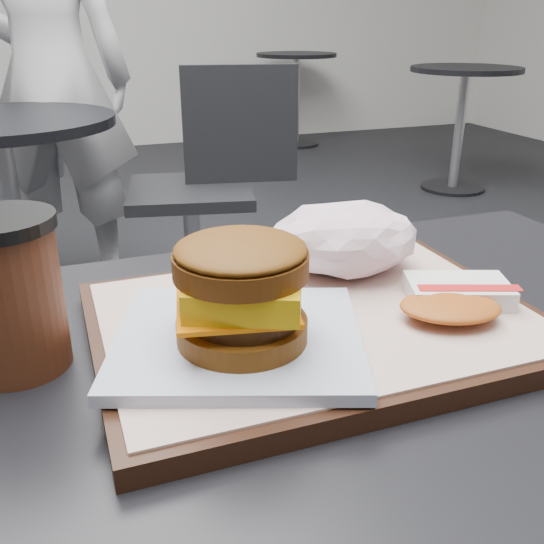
{
  "coord_description": "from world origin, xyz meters",
  "views": [
    {
      "loc": [
        -0.21,
        -0.37,
        1.03
      ],
      "look_at": [
        -0.05,
        0.06,
        0.83
      ],
      "focal_mm": 40.0,
      "sensor_mm": 36.0,
      "label": 1
    }
  ],
  "objects_px": {
    "customer_table": "(349,536)",
    "neighbor_chair": "(208,176)",
    "serving_tray": "(316,323)",
    "breakfast_sandwich": "(241,303)",
    "crumpled_wrapper": "(345,239)",
    "neighbor_table": "(6,182)",
    "coffee_cup": "(9,294)",
    "hash_brown": "(455,298)",
    "patron": "(50,78)"
  },
  "relations": [
    {
      "from": "serving_tray",
      "to": "crumpled_wrapper",
      "type": "xyz_separation_m",
      "value": [
        0.07,
        0.08,
        0.04
      ]
    },
    {
      "from": "breakfast_sandwich",
      "to": "patron",
      "type": "relative_size",
      "value": 0.14
    },
    {
      "from": "neighbor_table",
      "to": "serving_tray",
      "type": "bearing_deg",
      "value": -78.02
    },
    {
      "from": "customer_table",
      "to": "neighbor_table",
      "type": "distance_m",
      "value": 1.69
    },
    {
      "from": "neighbor_table",
      "to": "patron",
      "type": "height_order",
      "value": "patron"
    },
    {
      "from": "customer_table",
      "to": "neighbor_chair",
      "type": "distance_m",
      "value": 1.69
    },
    {
      "from": "neighbor_chair",
      "to": "breakfast_sandwich",
      "type": "bearing_deg",
      "value": -103.43
    },
    {
      "from": "customer_table",
      "to": "hash_brown",
      "type": "relative_size",
      "value": 6.06
    },
    {
      "from": "coffee_cup",
      "to": "neighbor_chair",
      "type": "height_order",
      "value": "coffee_cup"
    },
    {
      "from": "neighbor_chair",
      "to": "crumpled_wrapper",
      "type": "bearing_deg",
      "value": -99.17
    },
    {
      "from": "customer_table",
      "to": "hash_brown",
      "type": "height_order",
      "value": "hash_brown"
    },
    {
      "from": "serving_tray",
      "to": "breakfast_sandwich",
      "type": "distance_m",
      "value": 0.1
    },
    {
      "from": "hash_brown",
      "to": "crumpled_wrapper",
      "type": "bearing_deg",
      "value": 113.99
    },
    {
      "from": "coffee_cup",
      "to": "neighbor_chair",
      "type": "relative_size",
      "value": 0.14
    },
    {
      "from": "breakfast_sandwich",
      "to": "crumpled_wrapper",
      "type": "relative_size",
      "value": 1.56
    },
    {
      "from": "serving_tray",
      "to": "coffee_cup",
      "type": "distance_m",
      "value": 0.25
    },
    {
      "from": "customer_table",
      "to": "patron",
      "type": "bearing_deg",
      "value": 94.67
    },
    {
      "from": "breakfast_sandwich",
      "to": "hash_brown",
      "type": "xyz_separation_m",
      "value": [
        0.2,
        0.0,
        -0.03
      ]
    },
    {
      "from": "neighbor_table",
      "to": "patron",
      "type": "bearing_deg",
      "value": 68.51
    },
    {
      "from": "crumpled_wrapper",
      "to": "neighbor_table",
      "type": "bearing_deg",
      "value": 104.98
    },
    {
      "from": "hash_brown",
      "to": "neighbor_table",
      "type": "relative_size",
      "value": 0.18
    },
    {
      "from": "crumpled_wrapper",
      "to": "coffee_cup",
      "type": "bearing_deg",
      "value": -171.46
    },
    {
      "from": "crumpled_wrapper",
      "to": "hash_brown",
      "type": "bearing_deg",
      "value": -66.01
    },
    {
      "from": "serving_tray",
      "to": "hash_brown",
      "type": "height_order",
      "value": "hash_brown"
    },
    {
      "from": "breakfast_sandwich",
      "to": "neighbor_chair",
      "type": "relative_size",
      "value": 0.27
    },
    {
      "from": "neighbor_table",
      "to": "crumpled_wrapper",
      "type": "bearing_deg",
      "value": -75.02
    },
    {
      "from": "neighbor_chair",
      "to": "patron",
      "type": "xyz_separation_m",
      "value": [
        -0.47,
        0.44,
        0.31
      ]
    },
    {
      "from": "hash_brown",
      "to": "coffee_cup",
      "type": "distance_m",
      "value": 0.37
    },
    {
      "from": "hash_brown",
      "to": "neighbor_chair",
      "type": "bearing_deg",
      "value": 83.2
    },
    {
      "from": "serving_tray",
      "to": "customer_table",
      "type": "bearing_deg",
      "value": -78.17
    },
    {
      "from": "patron",
      "to": "coffee_cup",
      "type": "bearing_deg",
      "value": 104.03
    },
    {
      "from": "customer_table",
      "to": "breakfast_sandwich",
      "type": "relative_size",
      "value": 3.38
    },
    {
      "from": "customer_table",
      "to": "hash_brown",
      "type": "distance_m",
      "value": 0.24
    },
    {
      "from": "crumpled_wrapper",
      "to": "neighbor_table",
      "type": "xyz_separation_m",
      "value": [
        -0.4,
        1.51,
        -0.27
      ]
    },
    {
      "from": "coffee_cup",
      "to": "patron",
      "type": "height_order",
      "value": "patron"
    },
    {
      "from": "breakfast_sandwich",
      "to": "patron",
      "type": "height_order",
      "value": "patron"
    },
    {
      "from": "customer_table",
      "to": "coffee_cup",
      "type": "bearing_deg",
      "value": 159.97
    },
    {
      "from": "crumpled_wrapper",
      "to": "neighbor_chair",
      "type": "relative_size",
      "value": 0.17
    },
    {
      "from": "customer_table",
      "to": "neighbor_chair",
      "type": "bearing_deg",
      "value": 79.78
    },
    {
      "from": "coffee_cup",
      "to": "neighbor_chair",
      "type": "xyz_separation_m",
      "value": [
        0.56,
        1.57,
        -0.32
      ]
    },
    {
      "from": "serving_tray",
      "to": "breakfast_sandwich",
      "type": "bearing_deg",
      "value": -155.47
    },
    {
      "from": "customer_table",
      "to": "neighbor_chair",
      "type": "height_order",
      "value": "neighbor_chair"
    },
    {
      "from": "customer_table",
      "to": "neighbor_chair",
      "type": "xyz_separation_m",
      "value": [
        0.3,
        1.67,
        -0.07
      ]
    },
    {
      "from": "crumpled_wrapper",
      "to": "neighbor_table",
      "type": "height_order",
      "value": "crumpled_wrapper"
    },
    {
      "from": "customer_table",
      "to": "neighbor_table",
      "type": "bearing_deg",
      "value": 101.98
    },
    {
      "from": "crumpled_wrapper",
      "to": "patron",
      "type": "distance_m",
      "value": 1.98
    },
    {
      "from": "coffee_cup",
      "to": "neighbor_table",
      "type": "relative_size",
      "value": 0.17
    },
    {
      "from": "hash_brown",
      "to": "crumpled_wrapper",
      "type": "distance_m",
      "value": 0.13
    },
    {
      "from": "breakfast_sandwich",
      "to": "neighbor_table",
      "type": "bearing_deg",
      "value": 99.03
    },
    {
      "from": "customer_table",
      "to": "patron",
      "type": "distance_m",
      "value": 2.12
    }
  ]
}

